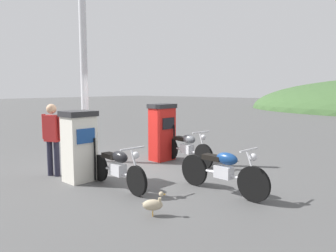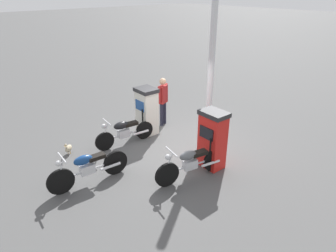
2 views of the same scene
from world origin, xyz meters
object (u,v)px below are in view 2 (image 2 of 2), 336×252
motorcycle_near_pump (124,131)px  attendant_person (163,98)px  motorcycle_extra (88,167)px  fuel_pump_near (147,111)px  canopy_support_pole (211,66)px  motorcycle_far_pump (191,163)px  wandering_duck (68,148)px  fuel_pump_far (212,139)px

motorcycle_near_pump → attendant_person: (-1.91, -0.34, 0.54)m
motorcycle_extra → attendant_person: 4.06m
fuel_pump_near → canopy_support_pole: size_ratio=0.33×
motorcycle_far_pump → canopy_support_pole: (-2.44, -1.54, 1.83)m
motorcycle_far_pump → canopy_support_pole: canopy_support_pole is taller
wandering_duck → canopy_support_pole: canopy_support_pole is taller
motorcycle_far_pump → attendant_person: attendant_person is taller
fuel_pump_far → motorcycle_extra: 3.30m
fuel_pump_near → motorcycle_extra: size_ratio=0.75×
motorcycle_near_pump → motorcycle_extra: motorcycle_extra is taller
motorcycle_far_pump → motorcycle_extra: bearing=-37.1°
wandering_duck → canopy_support_pole: (-4.22, 1.76, 2.10)m
fuel_pump_far → motorcycle_far_pump: bearing=2.5°
attendant_person → canopy_support_pole: 2.10m
fuel_pump_near → motorcycle_far_pump: fuel_pump_near is taller
fuel_pump_far → canopy_support_pole: canopy_support_pole is taller
fuel_pump_near → canopy_support_pole: bearing=140.3°
fuel_pump_near → attendant_person: (-0.85, -0.15, 0.19)m
motorcycle_extra → canopy_support_pole: size_ratio=0.44×
wandering_duck → canopy_support_pole: bearing=157.4°
motorcycle_near_pump → motorcycle_extra: bearing=31.1°
motorcycle_near_pump → canopy_support_pole: bearing=156.8°
fuel_pump_near → motorcycle_extra: 3.20m
motorcycle_near_pump → wandering_duck: (1.58, -0.63, -0.26)m
wandering_duck → fuel_pump_far: bearing=129.0°
motorcycle_near_pump → wandering_duck: 1.72m
motorcycle_extra → canopy_support_pole: (-4.49, 0.02, 1.82)m
motorcycle_extra → fuel_pump_far: bearing=152.4°
motorcycle_near_pump → wandering_duck: size_ratio=4.83×
attendant_person → fuel_pump_far: bearing=74.1°
motorcycle_near_pump → canopy_support_pole: canopy_support_pole is taller
fuel_pump_near → fuel_pump_far: bearing=90.0°
motorcycle_far_pump → motorcycle_near_pump: bearing=-85.6°
motorcycle_near_pump → canopy_support_pole: size_ratio=0.42×
wandering_duck → canopy_support_pole: size_ratio=0.09×
motorcycle_far_pump → wandering_duck: motorcycle_far_pump is taller
motorcycle_far_pump → motorcycle_extra: (2.06, -1.56, 0.01)m
fuel_pump_near → fuel_pump_far: fuel_pump_far is taller
attendant_person → wandering_duck: (3.48, -0.29, -0.79)m
fuel_pump_near → canopy_support_pole: 2.54m
motorcycle_extra → wandering_duck: 1.78m
attendant_person → wandering_duck: attendant_person is taller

